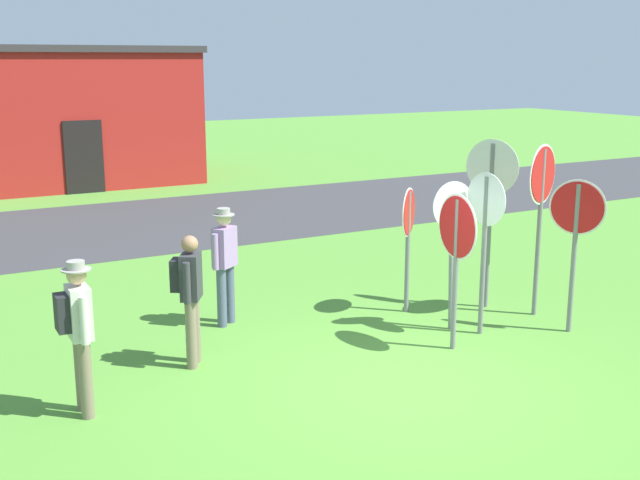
{
  "coord_description": "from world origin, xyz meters",
  "views": [
    {
      "loc": [
        -5.08,
        -7.1,
        3.82
      ],
      "look_at": [
        0.21,
        2.44,
        1.3
      ],
      "focal_mm": 44.25,
      "sensor_mm": 36.0,
      "label": 1
    }
  ],
  "objects_px": {
    "stop_sign_leaning_right": "(491,192)",
    "person_in_blue": "(225,259)",
    "person_with_sunhat": "(190,291)",
    "stop_sign_center_cluster": "(408,229)",
    "stop_sign_tallest": "(457,244)",
    "stop_sign_rear_left": "(452,230)",
    "stop_sign_leaning_left": "(541,197)",
    "stop_sign_low_front": "(485,225)",
    "stop_sign_far_back": "(576,229)",
    "person_in_dark_shirt": "(78,327)"
  },
  "relations": [
    {
      "from": "stop_sign_leaning_right",
      "to": "person_in_dark_shirt",
      "type": "height_order",
      "value": "stop_sign_leaning_right"
    },
    {
      "from": "stop_sign_low_front",
      "to": "stop_sign_leaning_right",
      "type": "distance_m",
      "value": 1.31
    },
    {
      "from": "stop_sign_leaning_right",
      "to": "stop_sign_leaning_left",
      "type": "bearing_deg",
      "value": -59.73
    },
    {
      "from": "stop_sign_rear_left",
      "to": "stop_sign_low_front",
      "type": "xyz_separation_m",
      "value": [
        0.25,
        -0.4,
        0.12
      ]
    },
    {
      "from": "stop_sign_leaning_left",
      "to": "stop_sign_tallest",
      "type": "xyz_separation_m",
      "value": [
        -2.01,
        -0.55,
        -0.36
      ]
    },
    {
      "from": "stop_sign_tallest",
      "to": "stop_sign_far_back",
      "type": "xyz_separation_m",
      "value": [
        1.89,
        -0.26,
        0.05
      ]
    },
    {
      "from": "person_with_sunhat",
      "to": "stop_sign_low_front",
      "type": "bearing_deg",
      "value": -12.27
    },
    {
      "from": "stop_sign_tallest",
      "to": "stop_sign_leaning_right",
      "type": "height_order",
      "value": "stop_sign_leaning_right"
    },
    {
      "from": "stop_sign_leaning_left",
      "to": "stop_sign_center_cluster",
      "type": "distance_m",
      "value": 2.01
    },
    {
      "from": "stop_sign_tallest",
      "to": "person_with_sunhat",
      "type": "bearing_deg",
      "value": 160.41
    },
    {
      "from": "stop_sign_low_front",
      "to": "person_in_blue",
      "type": "height_order",
      "value": "stop_sign_low_front"
    },
    {
      "from": "stop_sign_leaning_right",
      "to": "stop_sign_rear_left",
      "type": "bearing_deg",
      "value": -155.23
    },
    {
      "from": "person_in_dark_shirt",
      "to": "stop_sign_far_back",
      "type": "bearing_deg",
      "value": -5.37
    },
    {
      "from": "stop_sign_leaning_right",
      "to": "person_with_sunhat",
      "type": "xyz_separation_m",
      "value": [
        -4.88,
        -0.06,
        -0.85
      ]
    },
    {
      "from": "stop_sign_rear_left",
      "to": "stop_sign_low_front",
      "type": "relative_size",
      "value": 0.93
    },
    {
      "from": "stop_sign_rear_left",
      "to": "stop_sign_tallest",
      "type": "distance_m",
      "value": 0.84
    },
    {
      "from": "stop_sign_far_back",
      "to": "person_in_blue",
      "type": "distance_m",
      "value": 4.98
    },
    {
      "from": "stop_sign_rear_left",
      "to": "stop_sign_center_cluster",
      "type": "distance_m",
      "value": 0.94
    },
    {
      "from": "stop_sign_far_back",
      "to": "person_in_dark_shirt",
      "type": "height_order",
      "value": "stop_sign_far_back"
    },
    {
      "from": "stop_sign_tallest",
      "to": "stop_sign_low_front",
      "type": "bearing_deg",
      "value": 21.97
    },
    {
      "from": "stop_sign_rear_left",
      "to": "stop_sign_tallest",
      "type": "xyz_separation_m",
      "value": [
        -0.48,
        -0.69,
        0.0
      ]
    },
    {
      "from": "stop_sign_far_back",
      "to": "person_in_blue",
      "type": "xyz_separation_m",
      "value": [
        -4.17,
        2.67,
        -0.52
      ]
    },
    {
      "from": "stop_sign_low_front",
      "to": "person_in_blue",
      "type": "bearing_deg",
      "value": 144.87
    },
    {
      "from": "stop_sign_center_cluster",
      "to": "stop_sign_leaning_right",
      "type": "relative_size",
      "value": 0.73
    },
    {
      "from": "stop_sign_low_front",
      "to": "stop_sign_center_cluster",
      "type": "distance_m",
      "value": 1.4
    },
    {
      "from": "stop_sign_rear_left",
      "to": "stop_sign_low_front",
      "type": "distance_m",
      "value": 0.49
    },
    {
      "from": "stop_sign_leaning_right",
      "to": "stop_sign_center_cluster",
      "type": "bearing_deg",
      "value": 162.02
    },
    {
      "from": "stop_sign_leaning_left",
      "to": "person_in_dark_shirt",
      "type": "distance_m",
      "value": 6.86
    },
    {
      "from": "stop_sign_tallest",
      "to": "person_in_dark_shirt",
      "type": "distance_m",
      "value": 4.84
    },
    {
      "from": "stop_sign_leaning_left",
      "to": "person_with_sunhat",
      "type": "bearing_deg",
      "value": 173.42
    },
    {
      "from": "stop_sign_tallest",
      "to": "stop_sign_far_back",
      "type": "height_order",
      "value": "stop_sign_far_back"
    },
    {
      "from": "stop_sign_low_front",
      "to": "stop_sign_center_cluster",
      "type": "height_order",
      "value": "stop_sign_low_front"
    },
    {
      "from": "person_in_blue",
      "to": "stop_sign_far_back",
      "type": "bearing_deg",
      "value": -32.61
    },
    {
      "from": "stop_sign_center_cluster",
      "to": "person_with_sunhat",
      "type": "height_order",
      "value": "stop_sign_center_cluster"
    },
    {
      "from": "stop_sign_center_cluster",
      "to": "person_in_dark_shirt",
      "type": "height_order",
      "value": "stop_sign_center_cluster"
    },
    {
      "from": "stop_sign_low_front",
      "to": "stop_sign_leaning_left",
      "type": "bearing_deg",
      "value": 11.51
    },
    {
      "from": "person_in_blue",
      "to": "person_with_sunhat",
      "type": "bearing_deg",
      "value": -128.23
    },
    {
      "from": "stop_sign_leaning_right",
      "to": "person_in_blue",
      "type": "relative_size",
      "value": 1.52
    },
    {
      "from": "stop_sign_rear_left",
      "to": "stop_sign_tallest",
      "type": "relative_size",
      "value": 1.02
    },
    {
      "from": "stop_sign_low_front",
      "to": "person_with_sunhat",
      "type": "distance_m",
      "value": 4.13
    },
    {
      "from": "stop_sign_leaning_right",
      "to": "person_in_dark_shirt",
      "type": "xyz_separation_m",
      "value": [
        -6.42,
        -0.85,
        -0.82
      ]
    },
    {
      "from": "person_in_blue",
      "to": "stop_sign_rear_left",
      "type": "bearing_deg",
      "value": -31.93
    },
    {
      "from": "stop_sign_tallest",
      "to": "person_in_blue",
      "type": "height_order",
      "value": "stop_sign_tallest"
    },
    {
      "from": "stop_sign_low_front",
      "to": "stop_sign_leaning_right",
      "type": "height_order",
      "value": "stop_sign_leaning_right"
    },
    {
      "from": "stop_sign_rear_left",
      "to": "stop_sign_leaning_left",
      "type": "bearing_deg",
      "value": -5.14
    },
    {
      "from": "stop_sign_rear_left",
      "to": "person_with_sunhat",
      "type": "xyz_separation_m",
      "value": [
        -3.74,
        0.47,
        -0.47
      ]
    },
    {
      "from": "stop_sign_rear_left",
      "to": "stop_sign_leaning_left",
      "type": "xyz_separation_m",
      "value": [
        1.53,
        -0.14,
        0.36
      ]
    },
    {
      "from": "stop_sign_low_front",
      "to": "stop_sign_rear_left",
      "type": "bearing_deg",
      "value": 122.22
    },
    {
      "from": "stop_sign_center_cluster",
      "to": "stop_sign_tallest",
      "type": "bearing_deg",
      "value": -103.25
    },
    {
      "from": "stop_sign_leaning_right",
      "to": "person_in_blue",
      "type": "distance_m",
      "value": 4.16
    }
  ]
}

